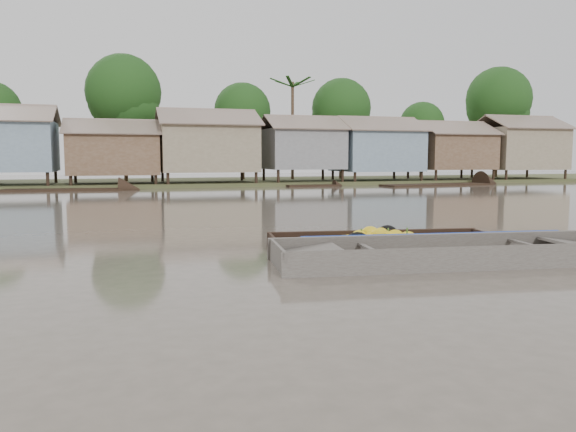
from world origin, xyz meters
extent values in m
plane|color=#524A3F|center=(0.00, 0.00, 0.00)|extent=(120.00, 120.00, 0.00)
cube|color=#384723|center=(0.00, 33.00, 0.00)|extent=(120.00, 12.00, 0.50)
cube|color=slate|center=(-10.50, 29.50, 2.70)|extent=(6.20, 5.20, 3.20)
cube|color=brown|center=(-10.50, 30.90, 4.75)|extent=(6.60, 3.02, 1.28)
cube|color=brown|center=(-3.80, 29.50, 2.20)|extent=(5.80, 4.60, 2.70)
cube|color=brown|center=(-3.80, 28.26, 4.00)|extent=(6.20, 2.67, 1.14)
cube|color=brown|center=(-3.80, 30.74, 4.00)|extent=(6.20, 2.67, 1.14)
cube|color=#817259|center=(2.50, 29.50, 2.65)|extent=(6.50, 5.30, 3.30)
cube|color=brown|center=(2.50, 28.07, 4.75)|extent=(6.90, 3.08, 1.31)
cube|color=brown|center=(2.50, 30.93, 4.75)|extent=(6.90, 3.08, 1.31)
cube|color=slate|center=(9.50, 29.50, 2.60)|extent=(5.40, 4.70, 2.90)
cube|color=brown|center=(9.50, 28.23, 4.50)|extent=(5.80, 2.73, 1.17)
cube|color=brown|center=(9.50, 30.77, 4.50)|extent=(5.80, 2.73, 1.17)
cube|color=slate|center=(15.50, 29.50, 2.50)|extent=(6.00, 5.00, 3.10)
cube|color=brown|center=(15.50, 28.15, 4.50)|extent=(6.40, 2.90, 1.24)
cube|color=brown|center=(15.50, 30.85, 4.50)|extent=(6.40, 2.90, 1.24)
cube|color=brown|center=(22.00, 29.50, 2.45)|extent=(5.70, 4.90, 2.80)
cube|color=brown|center=(22.00, 28.18, 4.30)|extent=(6.10, 2.85, 1.21)
cube|color=brown|center=(22.00, 30.82, 4.30)|extent=(6.10, 2.85, 1.21)
cube|color=#817259|center=(28.50, 29.50, 2.70)|extent=(6.30, 5.10, 3.40)
cube|color=brown|center=(28.50, 28.12, 4.85)|extent=(6.70, 2.96, 1.26)
cube|color=brown|center=(28.50, 30.88, 4.85)|extent=(6.70, 2.96, 1.26)
cylinder|color=#473323|center=(-3.00, 33.00, 3.15)|extent=(0.28, 0.28, 6.30)
sphere|color=#123B13|center=(-3.00, 33.00, 6.75)|extent=(5.40, 5.40, 5.40)
cylinder|color=#473323|center=(6.00, 34.00, 2.62)|extent=(0.28, 0.28, 5.25)
sphere|color=#123B13|center=(6.00, 34.00, 5.62)|extent=(4.50, 4.50, 4.50)
cylinder|color=#473323|center=(14.00, 33.00, 2.80)|extent=(0.28, 0.28, 5.60)
sphere|color=#123B13|center=(14.00, 33.00, 6.00)|extent=(4.80, 4.80, 4.80)
cylinder|color=#473323|center=(22.00, 34.00, 2.27)|extent=(0.28, 0.28, 4.55)
sphere|color=#123B13|center=(22.00, 34.00, 4.88)|extent=(3.90, 3.90, 3.90)
cylinder|color=#473323|center=(29.00, 33.00, 3.32)|extent=(0.28, 0.28, 6.65)
sphere|color=#123B13|center=(29.00, 33.00, 7.12)|extent=(5.70, 5.70, 5.70)
cylinder|color=#473323|center=(10.00, 33.50, 4.00)|extent=(0.24, 0.24, 8.00)
cube|color=black|center=(2.08, 1.18, -0.08)|extent=(4.95, 1.61, 0.08)
cube|color=black|center=(2.16, 1.70, 0.11)|extent=(4.94, 0.84, 0.46)
cube|color=black|center=(2.01, 0.65, 0.11)|extent=(4.94, 0.84, 0.46)
cube|color=black|center=(4.49, 0.84, 0.11)|extent=(0.21, 1.08, 0.44)
cube|color=black|center=(4.07, 0.90, 0.16)|extent=(0.97, 1.04, 0.18)
cube|color=black|center=(-0.33, 1.52, 0.11)|extent=(0.21, 1.08, 0.44)
cube|color=black|center=(0.09, 1.46, 0.16)|extent=(0.97, 1.04, 0.18)
cube|color=black|center=(0.93, 1.34, 0.20)|extent=(0.24, 1.04, 0.05)
cube|color=black|center=(3.23, 1.01, 0.20)|extent=(0.24, 1.04, 0.05)
ellipsoid|color=yellow|center=(1.87, 1.47, 0.27)|extent=(0.34, 0.26, 0.19)
ellipsoid|color=yellow|center=(1.90, 1.32, 0.27)|extent=(0.38, 0.29, 0.22)
ellipsoid|color=yellow|center=(2.81, 1.26, 0.21)|extent=(0.42, 0.32, 0.24)
ellipsoid|color=yellow|center=(1.98, 1.06, 0.34)|extent=(0.41, 0.31, 0.23)
ellipsoid|color=yellow|center=(1.35, 1.25, 0.20)|extent=(0.43, 0.33, 0.25)
ellipsoid|color=yellow|center=(2.13, 1.08, 0.29)|extent=(0.39, 0.29, 0.22)
ellipsoid|color=yellow|center=(2.87, 0.76, 0.14)|extent=(0.36, 0.27, 0.20)
ellipsoid|color=yellow|center=(1.27, 1.25, 0.12)|extent=(0.34, 0.25, 0.19)
ellipsoid|color=yellow|center=(2.05, 1.29, 0.29)|extent=(0.41, 0.31, 0.23)
ellipsoid|color=yellow|center=(2.39, 1.09, 0.30)|extent=(0.40, 0.30, 0.22)
ellipsoid|color=yellow|center=(1.47, 1.01, 0.14)|extent=(0.42, 0.32, 0.24)
ellipsoid|color=yellow|center=(2.67, 1.34, 0.17)|extent=(0.38, 0.29, 0.21)
ellipsoid|color=yellow|center=(1.96, 1.37, 0.26)|extent=(0.38, 0.29, 0.22)
ellipsoid|color=yellow|center=(1.41, 1.10, 0.19)|extent=(0.43, 0.33, 0.24)
ellipsoid|color=yellow|center=(1.88, 1.14, 0.29)|extent=(0.40, 0.31, 0.23)
ellipsoid|color=yellow|center=(1.64, 1.29, 0.29)|extent=(0.43, 0.33, 0.25)
ellipsoid|color=yellow|center=(1.86, 1.25, 0.37)|extent=(0.41, 0.31, 0.23)
ellipsoid|color=yellow|center=(2.12, 0.88, 0.16)|extent=(0.35, 0.27, 0.20)
ellipsoid|color=yellow|center=(2.35, 1.44, 0.20)|extent=(0.37, 0.28, 0.21)
ellipsoid|color=yellow|center=(1.49, 1.08, 0.20)|extent=(0.38, 0.29, 0.22)
ellipsoid|color=yellow|center=(1.74, 0.99, 0.25)|extent=(0.33, 0.25, 0.19)
ellipsoid|color=yellow|center=(2.21, 1.00, 0.26)|extent=(0.38, 0.29, 0.21)
ellipsoid|color=yellow|center=(1.29, 1.40, 0.18)|extent=(0.40, 0.30, 0.22)
ellipsoid|color=yellow|center=(2.12, 1.25, 0.35)|extent=(0.33, 0.25, 0.19)
ellipsoid|color=yellow|center=(2.72, 0.96, 0.23)|extent=(0.40, 0.30, 0.23)
ellipsoid|color=yellow|center=(1.98, 1.41, 0.23)|extent=(0.35, 0.27, 0.20)
cylinder|color=#3F6626|center=(1.65, 1.24, 0.36)|extent=(0.04, 0.04, 0.16)
cylinder|color=#3F6626|center=(2.26, 1.15, 0.36)|extent=(0.04, 0.04, 0.16)
cylinder|color=#3F6626|center=(2.69, 1.09, 0.36)|extent=(0.04, 0.04, 0.16)
torus|color=black|center=(2.52, 1.72, 0.13)|extent=(0.64, 0.24, 0.62)
torus|color=black|center=(1.30, 0.68, 0.13)|extent=(0.68, 0.25, 0.66)
cube|color=#423C37|center=(2.69, -0.78, -0.08)|extent=(7.02, 2.29, 0.08)
cube|color=#423C37|center=(2.79, 0.05, 0.16)|extent=(7.01, 0.99, 0.56)
cube|color=#423C37|center=(2.59, -1.62, 0.16)|extent=(7.01, 0.99, 0.56)
cube|color=#423C37|center=(-0.73, -0.38, 0.16)|extent=(0.26, 1.71, 0.53)
cube|color=#423C37|center=(-0.14, -0.45, 0.23)|extent=(1.36, 1.61, 0.23)
cube|color=#423C37|center=(1.05, -0.59, 0.27)|extent=(0.29, 1.65, 0.05)
cube|color=#423C37|center=(4.32, -0.98, 0.27)|extent=(0.29, 1.65, 0.05)
cube|color=#665E54|center=(2.69, -0.78, -0.04)|extent=(5.36, 1.96, 0.02)
cube|color=#0F3098|center=(2.80, 0.11, 0.38)|extent=(5.66, 0.75, 0.14)
torus|color=olive|center=(4.20, -1.25, -0.02)|extent=(0.39, 0.39, 0.06)
torus|color=olive|center=(4.20, -1.25, 0.02)|extent=(0.32, 0.32, 0.06)
cube|color=black|center=(-6.69, 25.94, -0.05)|extent=(7.09, 2.25, 0.35)
cube|color=black|center=(18.23, 25.14, -0.05)|extent=(8.79, 2.94, 0.35)
cube|color=black|center=(9.22, 26.38, -0.05)|extent=(3.60, 0.92, 0.35)
camera|label=1|loc=(-3.45, -10.08, 2.02)|focal=35.00mm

